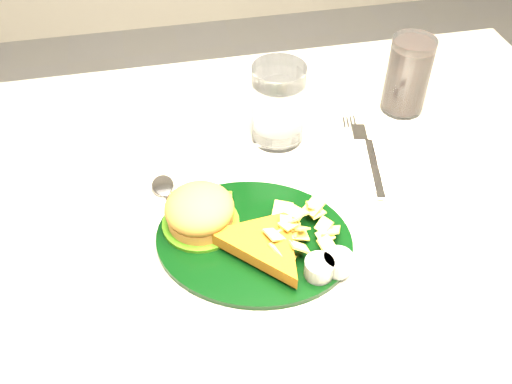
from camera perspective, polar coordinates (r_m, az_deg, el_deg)
table at (r=1.16m, az=0.53°, el=-13.60°), size 1.20×0.80×0.75m
dinner_plate at (r=0.78m, az=-0.22°, el=-3.50°), size 0.34×0.31×0.06m
water_glass at (r=0.93m, az=2.23°, el=8.78°), size 0.10×0.10×0.14m
cola_glass at (r=1.03m, az=14.94°, el=11.19°), size 0.08×0.08×0.14m
fork_napkin at (r=0.92m, az=11.53°, el=2.82°), size 0.17×0.20×0.01m
spoon at (r=0.82m, az=-7.90°, el=-2.94°), size 0.06×0.17×0.01m
wrapped_straw at (r=0.94m, az=-1.46°, el=4.53°), size 0.19×0.08×0.01m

